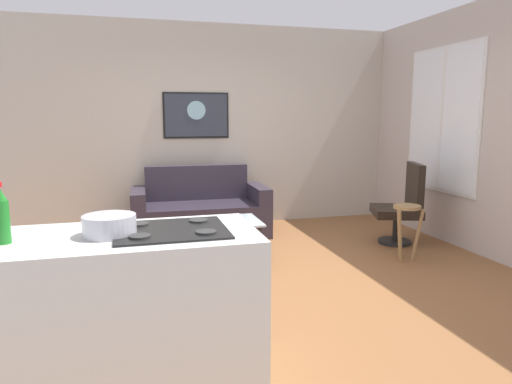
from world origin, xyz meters
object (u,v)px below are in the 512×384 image
Objects in this scene: soda_bottle at (1,216)px; mixing_bowl at (109,226)px; coffee_table at (211,225)px; bar_stool at (406,219)px; couch at (200,213)px; armchair at (403,205)px; wall_painting at (196,115)px.

soda_bottle is 1.11× the size of mixing_bowl.
bar_stool is (2.03, -0.48, 0.05)m from coffee_table.
couch reaches higher than bar_stool.
soda_bottle is (-3.78, -2.36, 0.58)m from armchair.
wall_painting is (1.01, 3.93, 0.58)m from mixing_bowl.
armchair is at bearing 3.15° from coffee_table.
mixing_bowl is at bearing 2.74° from soda_bottle.
mixing_bowl is (-0.96, -3.40, 0.68)m from couch.
mixing_bowl reaches higher than couch.
wall_painting is at bearing 131.09° from bar_stool.
armchair is (2.32, -1.06, 0.19)m from couch.
wall_painting reaches higher than couch.
mixing_bowl reaches higher than bar_stool.
mixing_bowl is at bearing -144.60° from armchair.
couch is at bearing 66.88° from soda_bottle.
mixing_bowl is (-0.90, -2.20, 0.56)m from coffee_table.
armchair reaches higher than coffee_table.
coffee_table is at bearing -92.71° from couch.
mixing_bowl is (-3.28, -2.33, 0.49)m from armchair.
soda_bottle is at bearing -153.00° from bar_stool.
soda_bottle is at bearing -122.24° from coffee_table.
armchair is 1.62× the size of bar_stool.
wall_painting is (0.11, 1.73, 1.14)m from coffee_table.
soda_bottle reaches higher than bar_stool.
couch is 2.59m from bar_stool.
wall_painting is (0.05, 0.54, 1.26)m from couch.
bar_stool reaches higher than coffee_table.
soda_bottle is 0.51m from mixing_bowl.
coffee_table is 2.38m from armchair.
couch is 5.69× the size of soda_bottle.
soda_bottle reaches higher than mixing_bowl.
mixing_bowl is (0.50, 0.02, -0.09)m from soda_bottle.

